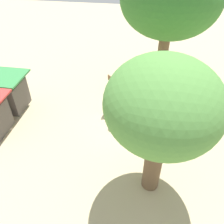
{
  "coord_description": "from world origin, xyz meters",
  "views": [
    {
      "loc": [
        -11.71,
        -0.96,
        10.21
      ],
      "look_at": [
        -0.05,
        0.95,
        0.8
      ],
      "focal_mm": 37.42,
      "sensor_mm": 36.0,
      "label": 1
    }
  ],
  "objects_px": {
    "elephant": "(125,114)",
    "feed_bucket": "(164,124)",
    "picnic_table_near": "(191,110)",
    "person_handler": "(106,102)",
    "wooden_bench": "(114,82)",
    "market_stall_green": "(10,94)",
    "shade_tree_main": "(163,105)"
  },
  "relations": [
    {
      "from": "elephant",
      "to": "feed_bucket",
      "type": "distance_m",
      "value": 2.68
    },
    {
      "from": "picnic_table_near",
      "to": "feed_bucket",
      "type": "relative_size",
      "value": 4.97
    },
    {
      "from": "person_handler",
      "to": "elephant",
      "type": "bearing_deg",
      "value": -5.3
    },
    {
      "from": "elephant",
      "to": "wooden_bench",
      "type": "bearing_deg",
      "value": -94.27
    },
    {
      "from": "person_handler",
      "to": "market_stall_green",
      "type": "height_order",
      "value": "market_stall_green"
    },
    {
      "from": "elephant",
      "to": "shade_tree_main",
      "type": "relative_size",
      "value": 0.28
    },
    {
      "from": "picnic_table_near",
      "to": "person_handler",
      "type": "bearing_deg",
      "value": -162.23
    },
    {
      "from": "person_handler",
      "to": "picnic_table_near",
      "type": "height_order",
      "value": "person_handler"
    },
    {
      "from": "elephant",
      "to": "person_handler",
      "type": "relative_size",
      "value": 1.18
    },
    {
      "from": "shade_tree_main",
      "to": "market_stall_green",
      "type": "relative_size",
      "value": 2.71
    },
    {
      "from": "feed_bucket",
      "to": "wooden_bench",
      "type": "bearing_deg",
      "value": 43.83
    },
    {
      "from": "person_handler",
      "to": "picnic_table_near",
      "type": "relative_size",
      "value": 0.91
    },
    {
      "from": "market_stall_green",
      "to": "picnic_table_near",
      "type": "bearing_deg",
      "value": -86.04
    },
    {
      "from": "shade_tree_main",
      "to": "market_stall_green",
      "type": "xyz_separation_m",
      "value": [
        4.91,
        9.91,
        -3.85
      ]
    },
    {
      "from": "elephant",
      "to": "shade_tree_main",
      "type": "distance_m",
      "value": 6.27
    },
    {
      "from": "wooden_bench",
      "to": "picnic_table_near",
      "type": "bearing_deg",
      "value": 18.03
    },
    {
      "from": "picnic_table_near",
      "to": "market_stall_green",
      "type": "relative_size",
      "value": 0.71
    },
    {
      "from": "elephant",
      "to": "picnic_table_near",
      "type": "bearing_deg",
      "value": 176.39
    },
    {
      "from": "wooden_bench",
      "to": "feed_bucket",
      "type": "distance_m",
      "value": 5.73
    },
    {
      "from": "elephant",
      "to": "shade_tree_main",
      "type": "bearing_deg",
      "value": 90.64
    },
    {
      "from": "shade_tree_main",
      "to": "picnic_table_near",
      "type": "relative_size",
      "value": 3.83
    },
    {
      "from": "shade_tree_main",
      "to": "feed_bucket",
      "type": "relative_size",
      "value": 19.0
    },
    {
      "from": "market_stall_green",
      "to": "feed_bucket",
      "type": "relative_size",
      "value": 7.0
    },
    {
      "from": "elephant",
      "to": "market_stall_green",
      "type": "height_order",
      "value": "market_stall_green"
    },
    {
      "from": "elephant",
      "to": "person_handler",
      "type": "xyz_separation_m",
      "value": [
        0.91,
        1.38,
        0.1
      ]
    },
    {
      "from": "elephant",
      "to": "feed_bucket",
      "type": "bearing_deg",
      "value": 163.17
    },
    {
      "from": "wooden_bench",
      "to": "picnic_table_near",
      "type": "height_order",
      "value": "wooden_bench"
    },
    {
      "from": "shade_tree_main",
      "to": "picnic_table_near",
      "type": "xyz_separation_m",
      "value": [
        5.77,
        -2.5,
        -4.41
      ]
    },
    {
      "from": "person_handler",
      "to": "shade_tree_main",
      "type": "relative_size",
      "value": 0.24
    },
    {
      "from": "picnic_table_near",
      "to": "market_stall_green",
      "type": "distance_m",
      "value": 12.45
    },
    {
      "from": "person_handler",
      "to": "market_stall_green",
      "type": "xyz_separation_m",
      "value": [
        -0.35,
        6.73,
        0.19
      ]
    },
    {
      "from": "market_stall_green",
      "to": "person_handler",
      "type": "bearing_deg",
      "value": -86.99
    }
  ]
}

